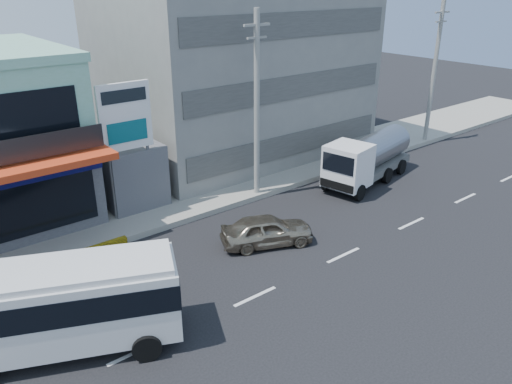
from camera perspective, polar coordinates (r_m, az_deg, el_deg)
ground at (r=19.63m, az=-0.10°, el=-11.86°), size 120.00×120.00×0.00m
sidewalk at (r=28.92m, az=-4.07°, el=0.51°), size 70.00×5.00×0.30m
concrete_building at (r=34.33m, az=-2.73°, el=16.02°), size 16.00×12.00×14.00m
gap_structure at (r=28.20m, az=-15.48°, el=2.58°), size 3.00×6.00×3.50m
satellite_dish at (r=26.75m, az=-15.01°, el=5.66°), size 1.50×1.50×0.15m
billboard at (r=24.60m, az=-14.64°, el=7.49°), size 2.60×0.18×6.90m
utility_pole_near at (r=26.32m, az=0.09°, el=9.74°), size 1.60×0.30×10.00m
utility_pole_far at (r=38.22m, az=19.67°, el=12.67°), size 1.60×0.30×10.00m
minibus at (r=17.30m, az=-21.52°, el=-11.65°), size 7.76×5.21×3.11m
sedan at (r=22.80m, az=1.28°, el=-4.39°), size 4.54×3.22×1.44m
tanker_truck at (r=30.22m, az=12.57°, el=3.84°), size 7.57×3.58×2.87m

